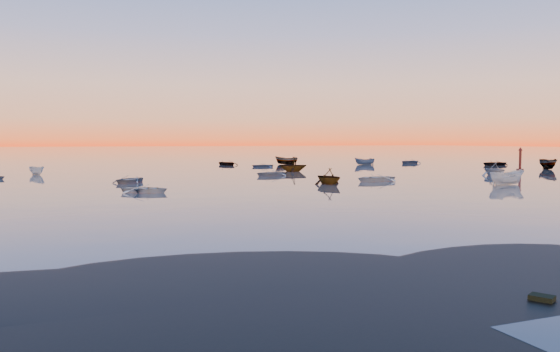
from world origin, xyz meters
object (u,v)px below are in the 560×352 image
boat_near_center (507,185)px  boat_near_right (494,176)px  boat_near_left (145,193)px  channel_marker (520,161)px

boat_near_center → boat_near_right: boat_near_center is taller
boat_near_left → boat_near_center: (33.54, -4.91, 0.00)m
boat_near_center → boat_near_left: bearing=80.5°
boat_near_left → boat_near_right: bearing=-47.2°
boat_near_left → boat_near_right: size_ratio=1.06×
boat_near_left → boat_near_center: bearing=-64.1°
boat_near_left → boat_near_center: 33.90m
boat_near_center → channel_marker: 28.63m
boat_near_center → channel_marker: channel_marker is taller
boat_near_right → boat_near_left: bearing=9.3°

